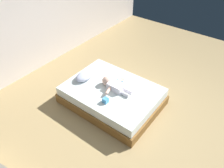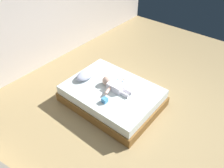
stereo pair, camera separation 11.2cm
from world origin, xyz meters
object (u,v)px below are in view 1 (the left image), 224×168
Objects in this scene: baby at (114,85)px; toothbrush at (119,80)px; pillow at (85,75)px; toy_block at (106,100)px; bed at (112,96)px.

baby is 0.24m from toothbrush.
toothbrush is at bearing -59.60° from pillow.
pillow is 0.62m from baby.
bed is at bearing 20.80° from toy_block.
baby reaches higher than pillow.
baby is at bearing -32.69° from bed.
baby is at bearing 16.98° from toy_block.
baby reaches higher than bed.
toy_block reaches higher than bed.
pillow is 4.75× the size of toy_block.
toy_block is at bearing -163.02° from baby.
bed is 2.82× the size of baby.
toy_block is (-0.39, -0.12, -0.02)m from baby.
toothbrush reaches higher than bed.
bed is 19.42× the size of toy_block.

